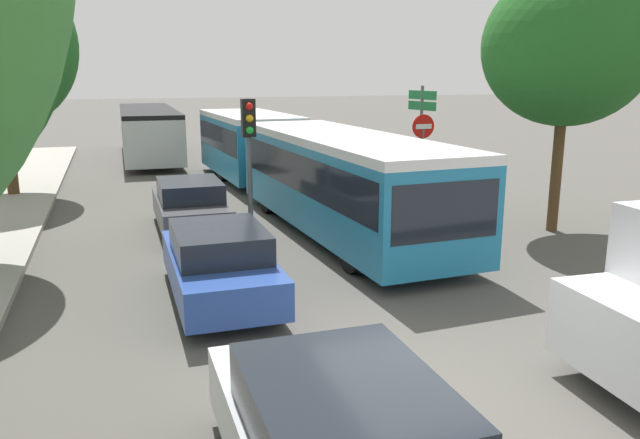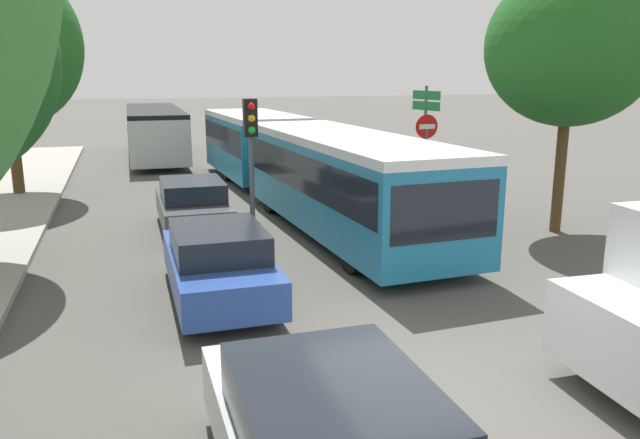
{
  "view_description": "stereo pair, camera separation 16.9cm",
  "coord_description": "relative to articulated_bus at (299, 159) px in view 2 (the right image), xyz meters",
  "views": [
    {
      "loc": [
        -3.52,
        -6.22,
        3.99
      ],
      "look_at": [
        0.2,
        5.04,
        1.2
      ],
      "focal_mm": 35.0,
      "sensor_mm": 36.0,
      "label": 1
    },
    {
      "loc": [
        -3.36,
        -6.27,
        3.99
      ],
      "look_at": [
        0.2,
        5.04,
        1.2
      ],
      "focal_mm": 35.0,
      "sensor_mm": 36.0,
      "label": 2
    }
  ],
  "objects": [
    {
      "name": "ground_plane",
      "position": [
        -1.68,
        -11.91,
        -1.45
      ],
      "size": [
        200.0,
        200.0,
        0.0
      ],
      "primitive_type": "plane",
      "color": "#4F4C47"
    },
    {
      "name": "articulated_bus",
      "position": [
        0.0,
        0.0,
        0.0
      ],
      "size": [
        3.41,
        17.05,
        2.52
      ],
      "rotation": [
        0.0,
        0.0,
        -1.52
      ],
      "color": "teal",
      "rests_on": "ground"
    },
    {
      "name": "city_bus_rear",
      "position": [
        -3.59,
        12.87,
        -0.09
      ],
      "size": [
        2.56,
        10.99,
        2.36
      ],
      "rotation": [
        0.0,
        0.0,
        1.56
      ],
      "color": "silver",
      "rests_on": "ground"
    },
    {
      "name": "queued_car_blue",
      "position": [
        -3.58,
        -7.52,
        -0.76
      ],
      "size": [
        1.67,
        3.94,
        1.37
      ],
      "rotation": [
        0.0,
        0.0,
        1.57
      ],
      "color": "#284799",
      "rests_on": "ground"
    },
    {
      "name": "queued_car_graphite",
      "position": [
        -3.46,
        -2.29,
        -0.77
      ],
      "size": [
        1.65,
        3.88,
        1.35
      ],
      "rotation": [
        0.0,
        0.0,
        1.57
      ],
      "color": "#47474C",
      "rests_on": "ground"
    },
    {
      "name": "traffic_light",
      "position": [
        -2.13,
        -3.4,
        1.05
      ],
      "size": [
        0.32,
        0.36,
        3.4
      ],
      "rotation": [
        0.0,
        0.0,
        -1.57
      ],
      "color": "#56595E",
      "rests_on": "ground"
    },
    {
      "name": "no_entry_sign",
      "position": [
        3.44,
        -1.64,
        0.43
      ],
      "size": [
        0.7,
        0.08,
        2.82
      ],
      "rotation": [
        0.0,
        0.0,
        -1.57
      ],
      "color": "#56595E",
      "rests_on": "ground"
    },
    {
      "name": "direction_sign_post",
      "position": [
        4.35,
        0.26,
        1.1
      ],
      "size": [
        0.29,
        1.39,
        3.6
      ],
      "rotation": [
        0.0,
        0.0,
        3.31
      ],
      "color": "#56595E",
      "rests_on": "ground"
    },
    {
      "name": "tree_left_far",
      "position": [
        -8.53,
        4.19,
        3.26
      ],
      "size": [
        4.8,
        4.8,
        7.45
      ],
      "color": "#51381E",
      "rests_on": "ground"
    },
    {
      "name": "tree_right_near",
      "position": [
        5.45,
        -5.09,
        3.16
      ],
      "size": [
        4.11,
        4.11,
        6.55
      ],
      "color": "#51381E",
      "rests_on": "ground"
    }
  ]
}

